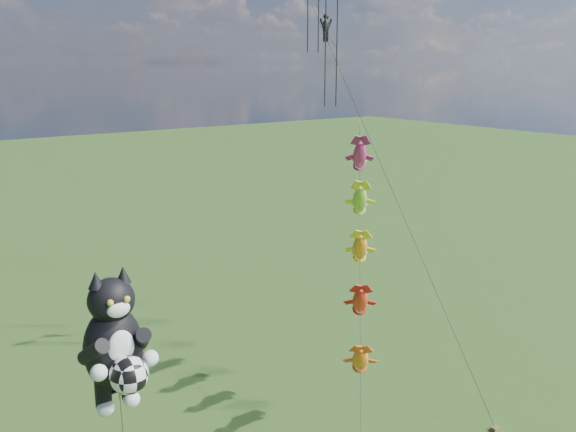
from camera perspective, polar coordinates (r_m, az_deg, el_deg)
cat_kite_rig at (r=22.99m, az=-15.09°, el=-10.80°), size 2.46×4.14×11.92m
fish_windsock_rig at (r=34.73m, az=6.42°, el=-2.89°), size 10.55×12.14×15.77m
parafoil_rig at (r=42.15m, az=3.62°, el=16.68°), size 2.13×17.55×26.63m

